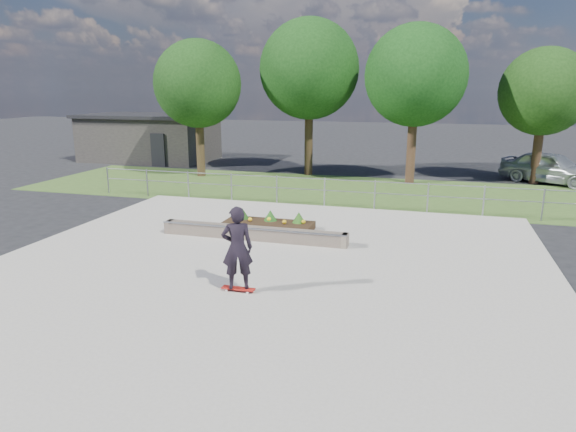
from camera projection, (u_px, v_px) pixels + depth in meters
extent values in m
plane|color=black|center=(265.00, 269.00, 13.67)|extent=(120.00, 120.00, 0.00)
cube|color=#365221|center=(340.00, 191.00, 23.92)|extent=(30.00, 8.00, 0.02)
cube|color=#9E978C|center=(265.00, 268.00, 13.66)|extent=(15.00, 15.00, 0.06)
cylinder|color=#92949A|center=(108.00, 181.00, 23.19)|extent=(0.06, 0.06, 1.20)
cylinder|color=gray|center=(147.00, 183.00, 22.65)|extent=(0.06, 0.06, 1.20)
cylinder|color=gray|center=(188.00, 185.00, 22.12)|extent=(0.06, 0.06, 1.20)
cylinder|color=gray|center=(231.00, 187.00, 21.58)|extent=(0.06, 0.06, 1.20)
cylinder|color=gray|center=(277.00, 190.00, 21.05)|extent=(0.06, 0.06, 1.20)
cylinder|color=#9B9DA4|center=(324.00, 193.00, 20.52)|extent=(0.06, 0.06, 1.20)
cylinder|color=gray|center=(375.00, 196.00, 19.98)|extent=(0.06, 0.06, 1.20)
cylinder|color=gray|center=(428.00, 198.00, 19.45)|extent=(0.06, 0.06, 1.20)
cylinder|color=#9A9DA3|center=(484.00, 202.00, 18.91)|extent=(0.06, 0.06, 1.20)
cylinder|color=gray|center=(543.00, 205.00, 18.38)|extent=(0.06, 0.06, 1.20)
cylinder|color=#9CA0A5|center=(325.00, 179.00, 20.38)|extent=(20.00, 0.04, 0.04)
cylinder|color=gray|center=(324.00, 190.00, 20.49)|extent=(20.00, 0.04, 0.04)
cube|color=#2C2927|center=(150.00, 139.00, 33.85)|extent=(8.00, 5.00, 2.80)
cube|color=black|center=(149.00, 116.00, 33.49)|extent=(8.40, 5.40, 0.20)
cube|color=black|center=(158.00, 150.00, 31.04)|extent=(0.90, 0.10, 2.00)
cylinder|color=#322314|center=(200.00, 149.00, 27.57)|extent=(0.44, 0.44, 2.93)
sphere|color=black|center=(198.00, 84.00, 26.74)|extent=(4.55, 4.55, 4.55)
cylinder|color=black|center=(309.00, 144.00, 27.91)|extent=(0.44, 0.44, 3.38)
sphere|color=black|center=(309.00, 69.00, 26.95)|extent=(5.25, 5.25, 5.25)
cylinder|color=#372116|center=(411.00, 152.00, 25.54)|extent=(0.44, 0.44, 3.15)
sphere|color=black|center=(415.00, 75.00, 24.64)|extent=(4.90, 4.90, 4.90)
cylinder|color=#362015|center=(536.00, 157.00, 25.39)|extent=(0.44, 0.44, 2.70)
sphere|color=black|center=(544.00, 91.00, 24.62)|extent=(4.20, 4.20, 4.20)
cube|color=brown|center=(253.00, 233.00, 16.05)|extent=(6.00, 0.40, 0.40)
cylinder|color=gray|center=(251.00, 229.00, 15.82)|extent=(6.00, 0.06, 0.06)
cube|color=brown|center=(170.00, 226.00, 16.83)|extent=(0.15, 0.42, 0.40)
cube|color=#6B5E4F|center=(345.00, 241.00, 15.28)|extent=(0.15, 0.42, 0.40)
cube|color=black|center=(268.00, 226.00, 17.19)|extent=(3.00, 1.20, 0.25)
sphere|color=yellow|center=(236.00, 217.00, 17.55)|extent=(0.14, 0.14, 0.14)
sphere|color=yellow|center=(250.00, 219.00, 17.21)|extent=(0.14, 0.14, 0.14)
sphere|color=yellow|center=(269.00, 219.00, 17.23)|extent=(0.14, 0.14, 0.14)
sphere|color=gold|center=(284.00, 222.00, 16.88)|extent=(0.14, 0.14, 0.14)
sphere|color=yellow|center=(304.00, 222.00, 16.91)|extent=(0.14, 0.14, 0.14)
cone|color=#193F12|center=(243.00, 213.00, 17.61)|extent=(0.44, 0.44, 0.36)
cone|color=#1A4D16|center=(270.00, 215.00, 17.35)|extent=(0.44, 0.44, 0.36)
cone|color=#214E16|center=(299.00, 217.00, 17.08)|extent=(0.44, 0.44, 0.36)
cylinder|color=silver|center=(227.00, 290.00, 11.98)|extent=(0.05, 0.03, 0.05)
cylinder|color=silver|center=(229.00, 288.00, 12.15)|extent=(0.05, 0.03, 0.05)
cylinder|color=white|center=(247.00, 293.00, 11.84)|extent=(0.05, 0.03, 0.05)
cylinder|color=silver|center=(250.00, 290.00, 12.01)|extent=(0.05, 0.03, 0.05)
cylinder|color=#A1A0A6|center=(228.00, 288.00, 12.06)|extent=(0.02, 0.18, 0.02)
cylinder|color=#A6A6AC|center=(249.00, 290.00, 11.92)|extent=(0.02, 0.18, 0.02)
cube|color=#A21A13|center=(238.00, 288.00, 11.98)|extent=(0.80, 0.21, 0.02)
imported|color=black|center=(237.00, 248.00, 11.74)|extent=(0.84, 0.70, 1.96)
imported|color=#A7ADB1|center=(550.00, 168.00, 25.61)|extent=(4.98, 4.13, 1.60)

